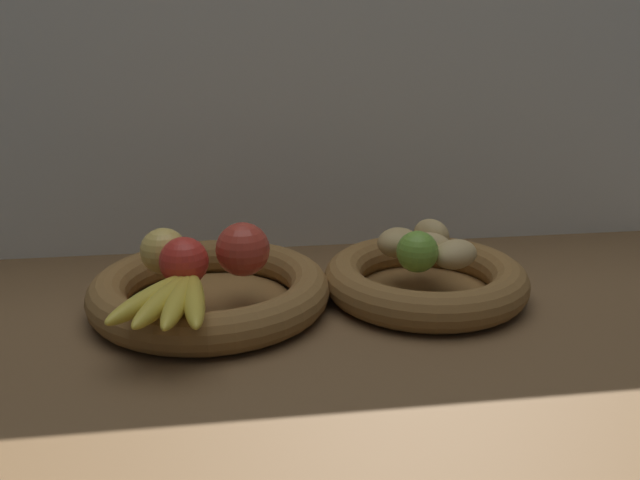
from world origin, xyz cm
name	(u,v)px	position (x,y,z in cm)	size (l,w,h in cm)	color
ground_plane	(329,318)	(0.00, 0.00, -1.50)	(140.00, 90.00, 3.00)	brown
back_wall	(303,92)	(0.00, 30.00, 27.50)	(140.00, 3.00, 55.00)	silver
fruit_bowl_left	(210,291)	(-16.69, 2.55, 2.60)	(33.91, 33.91, 5.55)	brown
fruit_bowl_right	(425,280)	(14.73, 2.55, 2.61)	(29.99, 29.99, 5.55)	brown
apple_golden_left	(164,251)	(-22.72, 2.95, 8.80)	(6.49, 6.49, 6.49)	#DBB756
apple_red_right	(243,249)	(-11.92, 0.79, 9.28)	(7.45, 7.45, 7.45)	#B73828
apple_red_front	(184,261)	(-19.73, -1.70, 8.81)	(6.53, 6.53, 6.53)	red
banana_bunch_front	(173,298)	(-20.75, -9.37, 6.88)	(12.54, 17.98, 2.66)	gold
potato_back	(431,235)	(16.72, 6.92, 8.07)	(6.11, 4.41, 5.03)	tan
potato_oblong	(398,242)	(11.16, 5.33, 7.71)	(6.83, 5.98, 4.32)	tan
potato_small	(455,254)	(17.91, -0.63, 7.58)	(7.23, 5.27, 4.06)	tan
potato_large	(427,247)	(14.73, 2.55, 7.71)	(7.26, 5.28, 4.31)	tan
lime_near	(417,252)	(12.17, -1.30, 8.48)	(5.86, 5.86, 5.86)	#6B9E33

